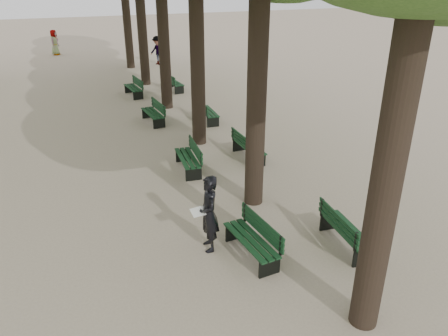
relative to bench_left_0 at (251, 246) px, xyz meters
name	(u,v)px	position (x,y,z in m)	size (l,w,h in m)	color
ground	(247,276)	(-0.37, -0.63, -0.27)	(120.00, 120.00, 0.00)	tan
bench_left_0	(251,246)	(0.00, 0.00, 0.00)	(0.75, 1.85, 0.92)	black
bench_left_1	(188,163)	(0.00, 5.07, 0.00)	(0.70, 1.84, 0.92)	black
bench_left_2	(153,117)	(0.00, 10.32, 0.00)	(0.74, 1.85, 0.92)	black
bench_left_3	(134,91)	(0.00, 15.00, 0.00)	(0.77, 1.85, 0.92)	black
bench_right_0	(346,237)	(2.27, -0.44, 0.00)	(0.72, 1.84, 0.92)	black
bench_right_1	(249,151)	(2.27, 5.28, 0.00)	(0.61, 1.81, 0.92)	black
bench_right_2	(208,115)	(2.27, 9.67, 0.00)	(0.64, 1.82, 0.92)	black
bench_right_3	(174,86)	(2.27, 15.35, 0.00)	(0.75, 1.85, 0.92)	black
man_with_map	(209,214)	(-0.80, 0.65, 0.67)	(0.66, 0.79, 1.88)	black
pedestrian_d	(55,42)	(-3.45, 29.24, 0.67)	(0.92, 0.38, 1.88)	#262628
pedestrian_b	(158,50)	(3.11, 22.75, 0.69)	(1.24, 0.38, 1.92)	#262628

